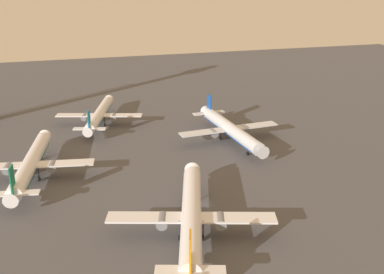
# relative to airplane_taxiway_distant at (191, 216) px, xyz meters

# --- Properties ---
(ground_plane) EXTENTS (416.00, 416.00, 0.00)m
(ground_plane) POSITION_rel_airplane_taxiway_distant_xyz_m (6.38, 11.77, -4.58)
(ground_plane) COLOR #4C4C51
(airplane_taxiway_distant) EXTENTS (36.43, 46.37, 12.13)m
(airplane_taxiway_distant) POSITION_rel_airplane_taxiway_distant_xyz_m (0.00, 0.00, 0.00)
(airplane_taxiway_distant) COLOR white
(airplane_taxiway_distant) RESTS_ON ground
(airplane_far_stand) EXTENTS (34.86, 44.60, 11.46)m
(airplane_far_stand) POSITION_rel_airplane_taxiway_distant_xyz_m (-34.98, 39.69, -0.25)
(airplane_far_stand) COLOR white
(airplane_far_stand) RESTS_ON ground
(airplane_mid_apron) EXTENTS (35.13, 45.07, 11.55)m
(airplane_mid_apron) POSITION_rel_airplane_taxiway_distant_xyz_m (28.14, 51.80, -0.22)
(airplane_mid_apron) COLOR silver
(airplane_mid_apron) RESTS_ON ground
(airplane_near_gate) EXTENTS (31.61, 40.25, 10.52)m
(airplane_near_gate) POSITION_rel_airplane_taxiway_distant_xyz_m (-12.56, 81.43, -0.61)
(airplane_near_gate) COLOR white
(airplane_near_gate) RESTS_ON ground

